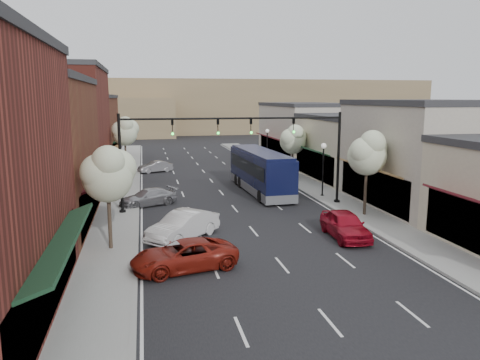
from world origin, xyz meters
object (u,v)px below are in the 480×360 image
tree_right_near (368,152)px  parked_car_c (148,197)px  lamp_post_far (267,141)px  parked_car_b (183,226)px  parked_car_a (184,255)px  signal_mast_left (155,148)px  tree_left_far (125,131)px  coach_bus (260,171)px  lamp_post_near (323,161)px  parked_car_e (155,167)px  tree_right_far (293,139)px  tree_left_near (108,173)px  signal_mast_right (309,144)px  red_hatchback (345,225)px

tree_right_near → parked_car_c: bearing=156.2°
lamp_post_far → tree_right_near: bearing=-88.7°
parked_car_b → parked_car_a: bearing=-49.7°
signal_mast_left → parked_car_b: size_ratio=1.68×
tree_left_far → signal_mast_left: bearing=-81.7°
tree_left_far → parked_car_c: 16.22m
tree_left_far → coach_bus: (11.60, -12.29, -2.74)m
lamp_post_near → parked_car_e: size_ratio=1.20×
tree_right_near → tree_right_far: (0.00, 16.00, -0.46)m
signal_mast_left → tree_left_near: bearing=-108.1°
parked_car_b → parked_car_c: bearing=146.3°
tree_right_far → lamp_post_near: 9.51m
parked_car_a → coach_bus: bearing=142.0°
signal_mast_left → parked_car_c: signal_mast_left is taller
signal_mast_right → parked_car_e: (-10.83, 18.46, -4.01)m
tree_left_near → parked_car_b: (3.91, 1.30, -3.41)m
parked_car_a → parked_car_c: (-1.48, 13.95, -0.06)m
lamp_post_far → parked_car_c: bearing=-128.4°
tree_left_near → lamp_post_far: 32.35m
red_hatchback → tree_right_far: bearing=83.2°
signal_mast_left → lamp_post_near: 13.75m
parked_car_e → signal_mast_right: bearing=9.7°
red_hatchback → parked_car_e: bearing=113.5°
lamp_post_near → parked_car_c: (-14.00, -0.15, -2.37)m
signal_mast_right → lamp_post_far: signal_mast_right is taller
coach_bus → red_hatchback: coach_bus is taller
lamp_post_near → parked_car_e: (-13.01, 15.96, -2.40)m
coach_bus → parked_car_a: bearing=-117.3°
lamp_post_far → parked_car_b: bearing=-114.4°
tree_left_far → parked_car_c: bearing=-82.5°
tree_left_near → parked_car_a: 6.12m
tree_left_near → lamp_post_near: 19.25m
tree_left_far → coach_bus: size_ratio=0.52×
signal_mast_right → parked_car_b: 12.62m
lamp_post_near → coach_bus: lamp_post_near is taller
parked_car_b → parked_car_e: bearing=136.8°
signal_mast_right → signal_mast_left: same height
tree_left_far → parked_car_a: 30.01m
signal_mast_right → tree_left_far: size_ratio=1.34×
signal_mast_left → tree_left_far: (-2.63, 17.95, -0.02)m
red_hatchback → parked_car_e: red_hatchback is taller
lamp_post_near → parked_car_b: 15.42m
tree_right_far → parked_car_b: tree_right_far is taller
tree_left_near → tree_right_near: bearing=13.5°
lamp_post_far → parked_car_e: 13.32m
tree_right_near → red_hatchback: 6.64m
parked_car_b → tree_right_near: bearing=56.8°
red_hatchback → lamp_post_far: bearing=87.0°
tree_right_far → lamp_post_far: (-0.55, 8.06, -0.99)m
tree_right_far → red_hatchback: bearing=-99.6°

